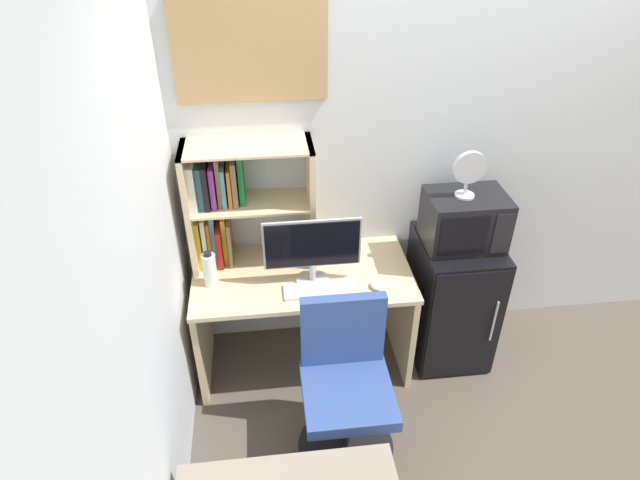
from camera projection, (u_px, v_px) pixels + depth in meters
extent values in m
cube|color=silver|center=(511.00, 148.00, 3.28)|extent=(6.40, 0.04, 2.60)
cube|color=silver|center=(115.00, 387.00, 1.75)|extent=(0.04, 4.40, 2.60)
cube|color=beige|center=(302.00, 275.00, 3.19)|extent=(1.28, 0.65, 0.03)
cube|color=beige|center=(203.00, 330.00, 3.34)|extent=(0.04, 0.59, 0.70)
cube|color=beige|center=(401.00, 314.00, 3.46)|extent=(0.04, 0.59, 0.70)
cube|color=beige|center=(190.00, 209.00, 3.07)|extent=(0.03, 0.29, 0.74)
cube|color=beige|center=(310.00, 202.00, 3.13)|extent=(0.03, 0.29, 0.74)
cube|color=beige|center=(246.00, 147.00, 2.90)|extent=(0.72, 0.29, 0.01)
cube|color=beige|center=(251.00, 203.00, 3.09)|extent=(0.65, 0.29, 0.01)
cube|color=gold|center=(200.00, 238.00, 3.20)|extent=(0.03, 0.23, 0.32)
cube|color=silver|center=(205.00, 237.00, 3.21)|extent=(0.02, 0.22, 0.33)
cube|color=orange|center=(210.00, 239.00, 3.23)|extent=(0.02, 0.18, 0.29)
cube|color=teal|center=(214.00, 235.00, 3.22)|extent=(0.03, 0.17, 0.33)
cube|color=#B21E1E|center=(220.00, 242.00, 3.23)|extent=(0.03, 0.23, 0.25)
cube|color=gold|center=(225.00, 236.00, 3.24)|extent=(0.03, 0.17, 0.30)
cube|color=brown|center=(230.00, 238.00, 3.23)|extent=(0.02, 0.22, 0.29)
cube|color=silver|center=(193.00, 183.00, 2.99)|extent=(0.04, 0.24, 0.27)
cube|color=teal|center=(200.00, 183.00, 3.02)|extent=(0.03, 0.19, 0.24)
cube|color=black|center=(206.00, 182.00, 3.01)|extent=(0.03, 0.22, 0.26)
cube|color=purple|center=(213.00, 183.00, 3.02)|extent=(0.03, 0.20, 0.24)
cube|color=brown|center=(219.00, 179.00, 3.02)|extent=(0.02, 0.18, 0.28)
cube|color=teal|center=(224.00, 183.00, 3.03)|extent=(0.02, 0.20, 0.23)
cube|color=orange|center=(229.00, 183.00, 3.04)|extent=(0.02, 0.19, 0.22)
cube|color=brown|center=(234.00, 180.00, 3.03)|extent=(0.03, 0.20, 0.27)
cube|color=#197233|center=(241.00, 176.00, 3.03)|extent=(0.03, 0.17, 0.30)
cylinder|color=#B7B7BC|center=(313.00, 280.00, 3.12)|extent=(0.19, 0.19, 0.02)
cylinder|color=#B7B7BC|center=(313.00, 272.00, 3.09)|extent=(0.04, 0.04, 0.10)
cube|color=#B7B7BC|center=(312.00, 244.00, 2.99)|extent=(0.54, 0.01, 0.30)
cube|color=black|center=(312.00, 244.00, 2.98)|extent=(0.52, 0.02, 0.28)
cube|color=silver|center=(319.00, 290.00, 3.04)|extent=(0.40, 0.13, 0.02)
ellipsoid|color=silver|center=(376.00, 285.00, 3.07)|extent=(0.07, 0.09, 0.03)
cylinder|color=silver|center=(210.00, 270.00, 3.05)|extent=(0.08, 0.08, 0.20)
cylinder|color=black|center=(208.00, 254.00, 2.99)|extent=(0.04, 0.04, 0.02)
cube|color=black|center=(451.00, 298.00, 3.47)|extent=(0.47, 0.54, 0.85)
cube|color=black|center=(466.00, 328.00, 3.24)|extent=(0.45, 0.01, 0.82)
cylinder|color=#B2B2B7|center=(494.00, 321.00, 3.22)|extent=(0.01, 0.01, 0.30)
cube|color=black|center=(464.00, 220.00, 3.14)|extent=(0.45, 0.33, 0.32)
cube|color=black|center=(464.00, 236.00, 3.00)|extent=(0.27, 0.01, 0.24)
cube|color=black|center=(503.00, 234.00, 3.02)|extent=(0.11, 0.01, 0.25)
cylinder|color=silver|center=(464.00, 195.00, 3.05)|extent=(0.11, 0.11, 0.01)
cylinder|color=silver|center=(466.00, 188.00, 3.02)|extent=(0.02, 0.02, 0.08)
cylinder|color=silver|center=(470.00, 167.00, 2.94)|extent=(0.19, 0.03, 0.19)
cylinder|color=black|center=(346.00, 447.00, 3.03)|extent=(0.53, 0.53, 0.04)
cylinder|color=black|center=(347.00, 423.00, 2.91)|extent=(0.04, 0.04, 0.42)
cube|color=#334C8C|center=(348.00, 394.00, 2.78)|extent=(0.46, 0.46, 0.07)
cube|color=#334C8C|center=(343.00, 330.00, 2.82)|extent=(0.44, 0.06, 0.43)
cube|color=tan|center=(250.00, 49.00, 2.75)|extent=(0.79, 0.02, 0.54)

